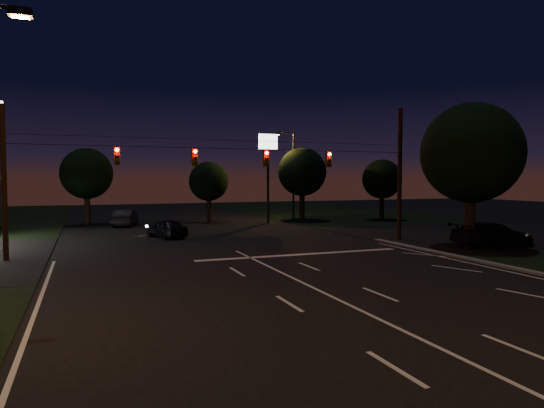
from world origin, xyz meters
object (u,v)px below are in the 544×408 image
car_cross (492,235)px  tree_right_near (470,154)px  car_oncoming_a (167,228)px  car_oncoming_b (125,218)px  utility_pole_right (399,240)px

car_cross → tree_right_near: bearing=89.7°
car_oncoming_a → car_oncoming_b: 10.19m
utility_pole_right → car_cross: utility_pole_right is taller
tree_right_near → car_cross: (1.77, -0.17, -4.91)m
utility_pole_right → car_oncoming_a: size_ratio=2.26×
tree_right_near → car_oncoming_b: bearing=130.1°
car_oncoming_b → car_cross: bearing=147.5°
car_oncoming_a → car_oncoming_b: (-2.09, 9.98, 0.07)m
tree_right_near → car_cross: tree_right_near is taller
car_oncoming_a → car_oncoming_b: car_oncoming_b is taller
car_oncoming_b → car_cross: (20.15, -22.01, 0.01)m
utility_pole_right → tree_right_near: (1.53, -4.83, 5.68)m
tree_right_near → car_oncoming_a: bearing=143.9°
utility_pole_right → car_oncoming_b: bearing=134.7°
tree_right_near → car_oncoming_a: size_ratio=2.20×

